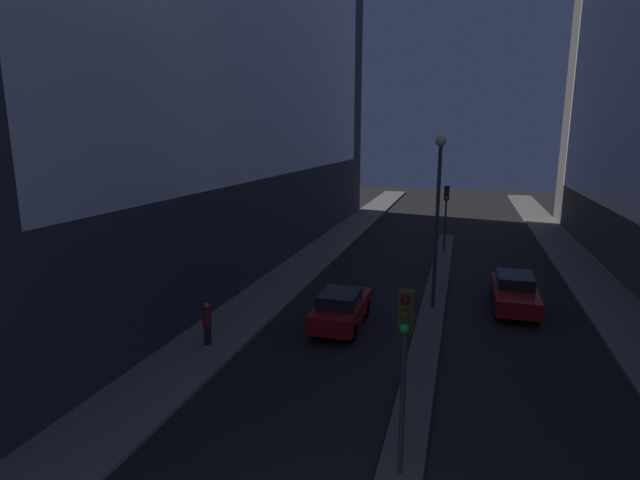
# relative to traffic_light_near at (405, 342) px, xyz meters

# --- Properties ---
(median_strip) EXTENTS (1.03, 30.99, 0.14)m
(median_strip) POSITION_rel_traffic_light_near_xyz_m (0.00, 12.53, -3.20)
(median_strip) COLOR #56544F
(median_strip) RESTS_ON ground
(traffic_light_near) EXTENTS (0.32, 0.42, 4.26)m
(traffic_light_near) POSITION_rel_traffic_light_near_xyz_m (0.00, 0.00, 0.00)
(traffic_light_near) COLOR #383838
(traffic_light_near) RESTS_ON median_strip
(traffic_light_mid) EXTENTS (0.32, 0.42, 4.26)m
(traffic_light_mid) POSITION_rel_traffic_light_near_xyz_m (0.00, 22.00, 0.00)
(traffic_light_mid) COLOR #383838
(traffic_light_mid) RESTS_ON median_strip
(street_lamp) EXTENTS (0.46, 0.46, 7.37)m
(street_lamp) POSITION_rel_traffic_light_near_xyz_m (0.00, 11.38, 1.64)
(street_lamp) COLOR #383838
(street_lamp) RESTS_ON median_strip
(car_left_lane) EXTENTS (1.70, 4.19, 1.51)m
(car_left_lane) POSITION_rel_traffic_light_near_xyz_m (-3.41, 8.42, -2.50)
(car_left_lane) COLOR maroon
(car_left_lane) RESTS_ON ground
(car_right_lane) EXTENTS (1.77, 4.59, 1.49)m
(car_right_lane) POSITION_rel_traffic_light_near_xyz_m (3.41, 12.58, -2.51)
(car_right_lane) COLOR maroon
(car_right_lane) RESTS_ON ground
(pedestrian_on_left_sidewalk) EXTENTS (0.34, 0.34, 1.56)m
(pedestrian_on_left_sidewalk) POSITION_rel_traffic_light_near_xyz_m (-7.56, 5.15, -2.33)
(pedestrian_on_left_sidewalk) COLOR black
(pedestrian_on_left_sidewalk) RESTS_ON sidewalk_left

